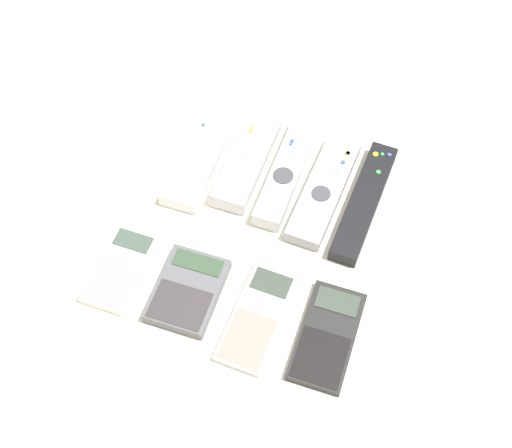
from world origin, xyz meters
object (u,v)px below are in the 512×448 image
remote_1 (247,161)px  calculator_0 (120,268)px  calculator_3 (327,336)px  remote_3 (324,190)px  remote_2 (287,172)px  calculator_2 (258,317)px  remote_4 (364,202)px  calculator_1 (188,291)px  remote_0 (203,152)px

remote_1 → calculator_0: bearing=-114.3°
calculator_3 → remote_3: bearing=106.8°
remote_2 → calculator_0: (-0.16, -0.24, -0.01)m
calculator_2 → calculator_3: calculator_3 is taller
remote_2 → calculator_3: size_ratio=1.33×
remote_1 → remote_4: (0.19, -0.01, -0.00)m
remote_4 → calculator_0: remote_4 is taller
remote_2 → calculator_2: (0.04, -0.24, -0.01)m
remote_2 → remote_3: 0.06m
remote_3 → calculator_1: 0.26m
remote_4 → remote_0: bearing=-179.1°
remote_2 → calculator_0: remote_2 is taller
remote_3 → calculator_3: remote_3 is taller
calculator_0 → calculator_1: bearing=-1.1°
calculator_1 → remote_4: bearing=48.2°
calculator_2 → calculator_3: size_ratio=1.03×
calculator_0 → calculator_2: calculator_0 is taller
remote_0 → calculator_0: remote_0 is taller
remote_1 → calculator_0: 0.26m
remote_1 → calculator_2: (0.11, -0.24, -0.01)m
remote_1 → calculator_0: remote_1 is taller
remote_1 → remote_0: bearing=-176.2°
calculator_2 → remote_3: bearing=85.6°
remote_0 → remote_4: same height
remote_3 → calculator_0: 0.32m
calculator_2 → calculator_3: bearing=4.7°
calculator_0 → remote_4: bearing=36.9°
calculator_2 → calculator_3: 0.10m
remote_3 → calculator_2: bearing=-93.6°
remote_4 → calculator_2: size_ratio=1.37×
calculator_1 → remote_3: bearing=58.9°
remote_4 → remote_1: bearing=178.9°
remote_2 → remote_1: bearing=-179.7°
remote_4 → calculator_3: bearing=-85.3°
remote_0 → remote_2: 0.14m
remote_1 → remote_3: size_ratio=0.89×
remote_1 → remote_3: 0.13m
remote_2 → calculator_0: 0.29m
remote_4 → calculator_0: size_ratio=1.62×
calculator_2 → calculator_1: bearing=179.8°
remote_2 → remote_3: (0.06, -0.01, -0.00)m
remote_1 → calculator_2: remote_1 is taller
remote_2 → remote_3: size_ratio=1.01×
remote_0 → remote_1: 0.07m
calculator_0 → remote_1: bearing=65.6°
calculator_3 → calculator_2: bearing=-178.2°
calculator_2 → calculator_3: (0.10, 0.01, 0.00)m
remote_3 → calculator_2: 0.23m
remote_1 → remote_4: 0.19m
remote_3 → calculator_3: bearing=-69.5°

